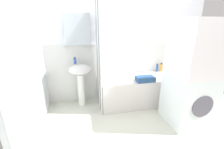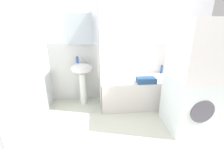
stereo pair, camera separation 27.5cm
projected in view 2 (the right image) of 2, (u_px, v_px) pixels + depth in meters
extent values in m
cube|color=beige|center=(138.00, 134.00, 2.35)|extent=(4.80, 5.60, 0.04)
cube|color=white|center=(125.00, 43.00, 3.14)|extent=(3.60, 0.05, 2.40)
cube|color=silver|center=(124.00, 71.00, 3.31)|extent=(3.60, 0.02, 1.20)
cube|color=silver|center=(80.00, 29.00, 2.87)|extent=(0.48, 0.12, 0.56)
cube|color=white|center=(25.00, 54.00, 2.11)|extent=(0.05, 1.81, 2.40)
cube|color=silver|center=(35.00, 93.00, 2.31)|extent=(0.02, 1.81, 1.20)
cylinder|color=white|center=(83.00, 89.00, 3.11)|extent=(0.14, 0.14, 0.66)
ellipsoid|color=silver|center=(82.00, 69.00, 2.97)|extent=(0.44, 0.34, 0.20)
cylinder|color=silver|center=(82.00, 61.00, 3.02)|extent=(0.03, 0.03, 0.05)
cylinder|color=silver|center=(81.00, 59.00, 2.96)|extent=(0.02, 0.10, 0.02)
sphere|color=silver|center=(81.00, 57.00, 2.99)|extent=(0.03, 0.03, 0.03)
cylinder|color=#3358A6|center=(77.00, 60.00, 2.97)|extent=(0.05, 0.05, 0.12)
sphere|color=#2B2630|center=(77.00, 57.00, 2.94)|extent=(0.02, 0.02, 0.02)
cube|color=silver|center=(141.00, 91.00, 3.12)|extent=(1.64, 0.66, 0.55)
cube|color=white|center=(100.00, 61.00, 2.55)|extent=(0.01, 0.13, 2.00)
cube|color=gray|center=(100.00, 59.00, 2.67)|extent=(0.01, 0.13, 2.00)
cube|color=white|center=(99.00, 57.00, 2.80)|extent=(0.01, 0.13, 2.00)
cube|color=gray|center=(99.00, 56.00, 2.92)|extent=(0.01, 0.13, 2.00)
cube|color=white|center=(99.00, 54.00, 3.04)|extent=(0.01, 0.13, 2.00)
cylinder|color=white|center=(170.00, 70.00, 3.34)|extent=(0.06, 0.06, 0.14)
cylinder|color=#24292A|center=(171.00, 66.00, 3.31)|extent=(0.04, 0.04, 0.02)
cylinder|color=gold|center=(166.00, 69.00, 3.31)|extent=(0.05, 0.05, 0.17)
cylinder|color=black|center=(166.00, 65.00, 3.28)|extent=(0.04, 0.04, 0.02)
cylinder|color=#275697|center=(161.00, 70.00, 3.30)|extent=(0.05, 0.05, 0.16)
cylinder|color=#1C2728|center=(162.00, 66.00, 3.27)|extent=(0.03, 0.03, 0.02)
cube|color=#2A4F7D|center=(146.00, 80.00, 2.81)|extent=(0.35, 0.21, 0.09)
cube|color=white|center=(188.00, 103.00, 2.39)|extent=(0.63, 0.64, 0.84)
cube|color=white|center=(198.00, 49.00, 2.12)|extent=(0.63, 0.64, 0.84)
cylinder|color=#54505E|center=(203.00, 112.00, 2.07)|extent=(0.35, 0.01, 0.35)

